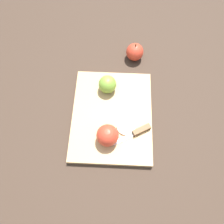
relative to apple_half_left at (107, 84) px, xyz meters
The scene contains 7 objects.
ground_plane 0.13m from the apple_half_left, 21.18° to the left, with size 4.00×4.00×0.00m, color #38281E.
cutting_board 0.12m from the apple_half_left, 21.18° to the left, with size 0.42×0.36×0.02m.
apple_half_left is the anchor object (origin of this frame).
apple_half_right 0.21m from the apple_half_left, 12.67° to the left, with size 0.08×0.08×0.08m.
knife 0.22m from the apple_half_left, 45.09° to the left, with size 0.10×0.13×0.02m.
apple_slice 0.18m from the apple_half_left, 35.18° to the left, with size 0.07×0.07×0.01m.
apple_whole 0.21m from the apple_half_left, 158.71° to the left, with size 0.07×0.07×0.09m.
Camera 1 is at (0.32, 0.07, 0.78)m, focal length 35.00 mm.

